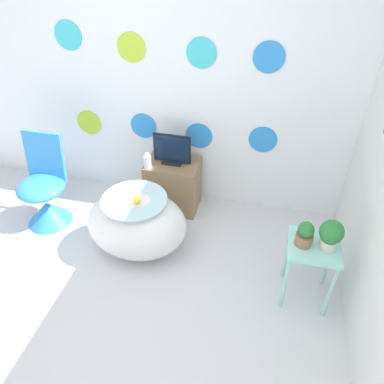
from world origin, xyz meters
name	(u,v)px	position (x,y,z in m)	size (l,w,h in m)	color
ground_plane	(94,358)	(0.00, 0.00, 0.00)	(12.00, 12.00, 0.00)	silver
wall_back_dotted	(168,72)	(0.00, 1.95, 1.30)	(4.36, 0.05, 2.60)	white
bathtub	(137,224)	(-0.05, 1.06, 0.29)	(0.86, 0.66, 0.57)	white
rubber_duck	(136,200)	(-0.01, 1.00, 0.61)	(0.06, 0.07, 0.07)	yellow
chair	(45,198)	(-1.03, 1.21, 0.27)	(0.44, 0.44, 0.87)	#338CE0
tv_cabinet	(173,185)	(0.08, 1.72, 0.26)	(0.50, 0.37, 0.52)	#8E704C
tv	(172,151)	(0.08, 1.72, 0.65)	(0.36, 0.12, 0.30)	black
vase	(147,161)	(-0.12, 1.59, 0.59)	(0.07, 0.07, 0.15)	white
side_table	(311,257)	(1.37, 0.88, 0.42)	(0.37, 0.35, 0.54)	#99E0D8
potted_plant_left	(305,234)	(1.28, 0.88, 0.64)	(0.12, 0.12, 0.19)	#8C6B4C
potted_plant_right	(331,234)	(1.45, 0.88, 0.68)	(0.17, 0.17, 0.24)	beige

